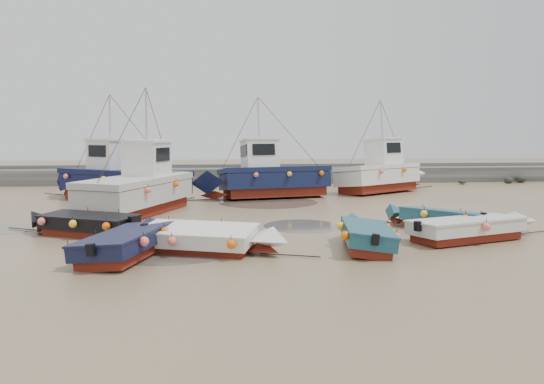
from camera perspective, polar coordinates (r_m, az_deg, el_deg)
The scene contains 16 objects.
ground at distance 20.51m, azimuth -5.65°, elevation -4.90°, with size 120.00×120.00×0.00m, color #9A7C5B.
seawall at distance 42.24m, azimuth -5.73°, elevation 1.77°, with size 60.00×4.92×1.50m.
puddle_a at distance 18.36m, azimuth -11.12°, elevation -6.32°, with size 5.05×5.05×0.01m, color #554F45.
puddle_b at distance 22.94m, azimuth 3.24°, elevation -3.67°, with size 3.32×3.32×0.01m, color #554F45.
puddle_d at distance 30.62m, azimuth -0.40°, elevation -1.12°, with size 5.73×5.73×0.01m, color #554F45.
dinghy_1 at distance 18.05m, azimuth -14.83°, elevation -4.90°, with size 3.22×6.42×1.43m.
dinghy_2 at distance 18.87m, azimuth 9.87°, elevation -4.25°, with size 2.46×5.71×1.43m.
dinghy_3 at distance 21.25m, azimuth 20.91°, elevation -3.44°, with size 6.66×3.24×1.43m.
dinghy_4 at distance 22.10m, azimuth -19.81°, elevation -3.00°, with size 5.83×3.51×1.43m.
dinghy_5 at distance 18.00m, azimuth -6.79°, elevation -4.74°, with size 6.04×3.27×1.43m.
dinghy_6 at distance 23.15m, azimuth 16.97°, elevation -2.46°, with size 4.24×4.51×1.43m.
cabin_boat_0 at distance 32.69m, azimuth -16.46°, elevation 1.38°, with size 9.99×7.84×6.22m.
cabin_boat_1 at distance 27.36m, azimuth -13.65°, elevation 0.58°, with size 5.52×10.36×6.22m.
cabin_boat_2 at distance 32.44m, azimuth -0.68°, elevation 1.70°, with size 9.81×4.03×6.22m.
cabin_boat_3 at distance 36.66m, azimuth 12.02°, elevation 2.14°, with size 8.33×6.02×6.22m.
person at distance 28.93m, azimuth -12.39°, elevation -1.72°, with size 0.67×0.44×1.84m, color #1A1D38.
Camera 1 is at (-0.05, -20.11, 4.00)m, focal length 35.00 mm.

